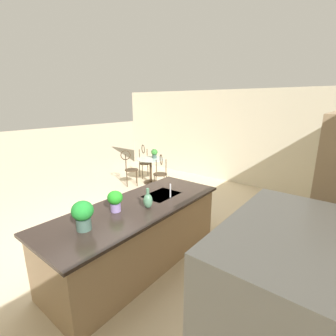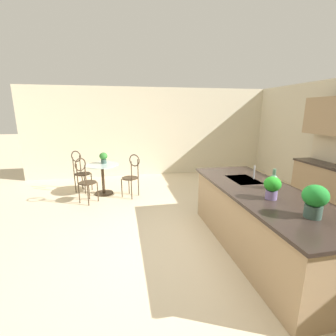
{
  "view_description": "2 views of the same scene",
  "coord_description": "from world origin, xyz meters",
  "px_view_note": "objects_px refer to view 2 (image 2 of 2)",
  "views": [
    {
      "loc": [
        2.54,
        3.19,
        2.35
      ],
      "look_at": [
        -1.29,
        0.16,
        1.02
      ],
      "focal_mm": 26.05,
      "sensor_mm": 36.0,
      "label": 1
    },
    {
      "loc": [
        3.03,
        -1.06,
        1.99
      ],
      "look_at": [
        -0.71,
        -0.3,
        1.05
      ],
      "focal_mm": 24.74,
      "sensor_mm": 36.0,
      "label": 2
    }
  ],
  "objects_px": {
    "potted_plant_counter_far": "(315,199)",
    "potted_plant_counter_near": "(272,186)",
    "vase_on_counter": "(273,181)",
    "chair_near_window": "(85,178)",
    "chair_by_island": "(80,169)",
    "chair_toward_desk": "(132,174)",
    "potted_plant_on_table": "(103,157)",
    "bistro_table": "(103,176)"
  },
  "relations": [
    {
      "from": "potted_plant_counter_far",
      "to": "potted_plant_counter_near",
      "type": "xyz_separation_m",
      "value": [
        -0.55,
        -0.1,
        -0.03
      ]
    },
    {
      "from": "potted_plant_counter_near",
      "to": "vase_on_counter",
      "type": "height_order",
      "value": "potted_plant_counter_near"
    },
    {
      "from": "chair_near_window",
      "to": "chair_by_island",
      "type": "xyz_separation_m",
      "value": [
        -0.86,
        -0.23,
        0.0
      ]
    },
    {
      "from": "chair_near_window",
      "to": "potted_plant_counter_far",
      "type": "relative_size",
      "value": 2.97
    },
    {
      "from": "chair_near_window",
      "to": "vase_on_counter",
      "type": "height_order",
      "value": "vase_on_counter"
    },
    {
      "from": "chair_by_island",
      "to": "potted_plant_counter_near",
      "type": "relative_size",
      "value": 3.6
    },
    {
      "from": "chair_by_island",
      "to": "chair_toward_desk",
      "type": "distance_m",
      "value": 1.42
    },
    {
      "from": "potted_plant_counter_far",
      "to": "vase_on_counter",
      "type": "height_order",
      "value": "potted_plant_counter_far"
    },
    {
      "from": "chair_near_window",
      "to": "potted_plant_on_table",
      "type": "bearing_deg",
      "value": 152.1
    },
    {
      "from": "potted_plant_on_table",
      "to": "potted_plant_counter_far",
      "type": "height_order",
      "value": "potted_plant_counter_far"
    },
    {
      "from": "potted_plant_counter_near",
      "to": "bistro_table",
      "type": "bearing_deg",
      "value": -144.38
    },
    {
      "from": "chair_by_island",
      "to": "potted_plant_on_table",
      "type": "relative_size",
      "value": 3.83
    },
    {
      "from": "chair_by_island",
      "to": "potted_plant_counter_far",
      "type": "height_order",
      "value": "potted_plant_counter_far"
    },
    {
      "from": "chair_near_window",
      "to": "potted_plant_counter_far",
      "type": "bearing_deg",
      "value": 40.31
    },
    {
      "from": "chair_by_island",
      "to": "vase_on_counter",
      "type": "relative_size",
      "value": 3.62
    },
    {
      "from": "chair_by_island",
      "to": "potted_plant_counter_far",
      "type": "distance_m",
      "value": 5.07
    },
    {
      "from": "chair_near_window",
      "to": "chair_toward_desk",
      "type": "relative_size",
      "value": 1.0
    },
    {
      "from": "potted_plant_on_table",
      "to": "potted_plant_counter_near",
      "type": "distance_m",
      "value": 4.05
    },
    {
      "from": "bistro_table",
      "to": "vase_on_counter",
      "type": "distance_m",
      "value": 3.89
    },
    {
      "from": "chair_near_window",
      "to": "potted_plant_on_table",
      "type": "relative_size",
      "value": 3.83
    },
    {
      "from": "chair_by_island",
      "to": "vase_on_counter",
      "type": "bearing_deg",
      "value": 44.57
    },
    {
      "from": "chair_toward_desk",
      "to": "vase_on_counter",
      "type": "relative_size",
      "value": 3.62
    },
    {
      "from": "potted_plant_counter_far",
      "to": "bistro_table",
      "type": "bearing_deg",
      "value": -147.47
    },
    {
      "from": "chair_near_window",
      "to": "potted_plant_counter_far",
      "type": "xyz_separation_m",
      "value": [
        3.21,
        2.73,
        0.55
      ]
    },
    {
      "from": "chair_toward_desk",
      "to": "chair_near_window",
      "type": "bearing_deg",
      "value": -79.36
    },
    {
      "from": "chair_near_window",
      "to": "chair_by_island",
      "type": "height_order",
      "value": "same"
    },
    {
      "from": "potted_plant_on_table",
      "to": "potted_plant_counter_far",
      "type": "bearing_deg",
      "value": 31.25
    },
    {
      "from": "chair_near_window",
      "to": "bistro_table",
      "type": "bearing_deg",
      "value": 149.12
    },
    {
      "from": "potted_plant_counter_near",
      "to": "vase_on_counter",
      "type": "bearing_deg",
      "value": 142.36
    },
    {
      "from": "chair_near_window",
      "to": "potted_plant_counter_near",
      "type": "distance_m",
      "value": 3.78
    },
    {
      "from": "chair_toward_desk",
      "to": "potted_plant_on_table",
      "type": "bearing_deg",
      "value": -127.18
    },
    {
      "from": "potted_plant_counter_far",
      "to": "chair_by_island",
      "type": "bearing_deg",
      "value": -144.03
    },
    {
      "from": "vase_on_counter",
      "to": "potted_plant_counter_far",
      "type": "bearing_deg",
      "value": -10.78
    },
    {
      "from": "chair_toward_desk",
      "to": "potted_plant_counter_far",
      "type": "relative_size",
      "value": 2.97
    },
    {
      "from": "bistro_table",
      "to": "chair_toward_desk",
      "type": "distance_m",
      "value": 0.78
    },
    {
      "from": "chair_by_island",
      "to": "vase_on_counter",
      "type": "distance_m",
      "value": 4.48
    },
    {
      "from": "chair_near_window",
      "to": "potted_plant_counter_far",
      "type": "height_order",
      "value": "potted_plant_counter_far"
    },
    {
      "from": "chair_near_window",
      "to": "chair_toward_desk",
      "type": "distance_m",
      "value": 1.03
    },
    {
      "from": "bistro_table",
      "to": "chair_by_island",
      "type": "height_order",
      "value": "chair_by_island"
    },
    {
      "from": "chair_near_window",
      "to": "potted_plant_counter_near",
      "type": "relative_size",
      "value": 3.6
    },
    {
      "from": "bistro_table",
      "to": "chair_by_island",
      "type": "xyz_separation_m",
      "value": [
        -0.32,
        -0.56,
        0.13
      ]
    },
    {
      "from": "chair_toward_desk",
      "to": "chair_by_island",
      "type": "bearing_deg",
      "value": -118.42
    }
  ]
}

